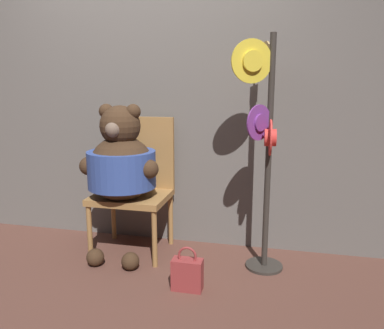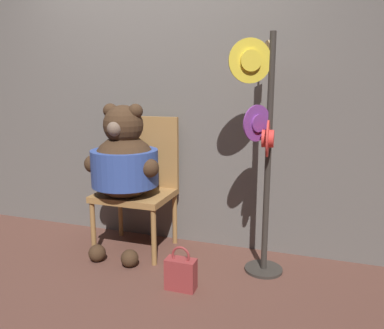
# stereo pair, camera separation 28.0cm
# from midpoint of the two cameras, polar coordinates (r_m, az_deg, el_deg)

# --- Properties ---
(ground_plane) EXTENTS (14.00, 14.00, 0.00)m
(ground_plane) POSITION_cam_midpoint_polar(r_m,az_deg,el_deg) (2.92, -12.93, -16.05)
(ground_plane) COLOR brown
(wall_back) EXTENTS (8.00, 0.10, 2.48)m
(wall_back) POSITION_cam_midpoint_polar(r_m,az_deg,el_deg) (3.28, -8.17, 9.77)
(wall_back) COLOR #66605B
(wall_back) RESTS_ON ground_plane
(chair) EXTENTS (0.59, 0.50, 1.10)m
(chair) POSITION_cam_midpoint_polar(r_m,az_deg,el_deg) (3.16, -11.17, -2.40)
(chair) COLOR #9E703D
(chair) RESTS_ON ground_plane
(teddy_bear) EXTENTS (0.64, 0.57, 1.22)m
(teddy_bear) POSITION_cam_midpoint_polar(r_m,az_deg,el_deg) (2.98, -13.38, -0.09)
(teddy_bear) COLOR #3D2819
(teddy_bear) RESTS_ON ground_plane
(hat_display_rack) EXTENTS (0.41, 0.48, 1.71)m
(hat_display_rack) POSITION_cam_midpoint_polar(r_m,az_deg,el_deg) (2.65, 7.91, 3.64)
(hat_display_rack) COLOR #332D28
(hat_display_rack) RESTS_ON ground_plane
(handbag_on_ground) EXTENTS (0.21, 0.10, 0.31)m
(handbag_on_ground) POSITION_cam_midpoint_polar(r_m,az_deg,el_deg) (2.62, -3.91, -16.32)
(handbag_on_ground) COLOR maroon
(handbag_on_ground) RESTS_ON ground_plane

